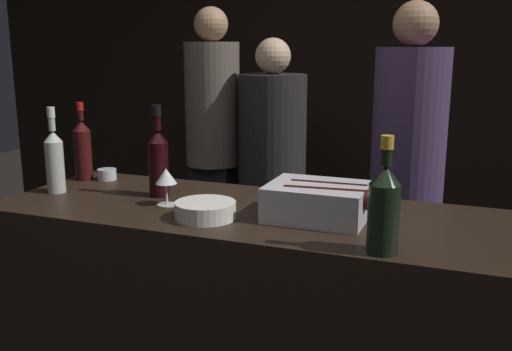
# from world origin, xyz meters

# --- Properties ---
(wall_back_chalkboard) EXTENTS (6.40, 0.06, 2.80)m
(wall_back_chalkboard) POSITION_xyz_m (0.00, 2.59, 1.40)
(wall_back_chalkboard) COLOR black
(wall_back_chalkboard) RESTS_ON ground_plane
(bar_counter) EXTENTS (1.92, 0.68, 1.00)m
(bar_counter) POSITION_xyz_m (0.00, 0.34, 0.50)
(bar_counter) COLOR black
(bar_counter) RESTS_ON ground_plane
(ice_bin_with_bottles) EXTENTS (0.35, 0.26, 0.12)m
(ice_bin_with_bottles) POSITION_xyz_m (0.25, 0.32, 1.07)
(ice_bin_with_bottles) COLOR silver
(ice_bin_with_bottles) RESTS_ON bar_counter
(bowl_white) EXTENTS (0.21, 0.21, 0.06)m
(bowl_white) POSITION_xyz_m (-0.11, 0.18, 1.03)
(bowl_white) COLOR silver
(bowl_white) RESTS_ON bar_counter
(wine_glass) EXTENTS (0.08, 0.08, 0.14)m
(wine_glass) POSITION_xyz_m (-0.32, 0.28, 1.11)
(wine_glass) COLOR silver
(wine_glass) RESTS_ON bar_counter
(candle_votive) EXTENTS (0.08, 0.08, 0.05)m
(candle_votive) POSITION_xyz_m (-0.78, 0.55, 1.03)
(candle_votive) COLOR silver
(candle_votive) RESTS_ON bar_counter
(red_wine_bottle_tall) EXTENTS (0.07, 0.07, 0.34)m
(red_wine_bottle_tall) POSITION_xyz_m (-0.87, 0.52, 1.14)
(red_wine_bottle_tall) COLOR #380F0F
(red_wine_bottle_tall) RESTS_ON bar_counter
(red_wine_bottle_black_foil) EXTENTS (0.08, 0.08, 0.36)m
(red_wine_bottle_black_foil) POSITION_xyz_m (-0.41, 0.39, 1.15)
(red_wine_bottle_black_foil) COLOR black
(red_wine_bottle_black_foil) RESTS_ON bar_counter
(white_wine_bottle) EXTENTS (0.07, 0.07, 0.34)m
(white_wine_bottle) POSITION_xyz_m (-0.83, 0.29, 1.14)
(white_wine_bottle) COLOR #B2B7AD
(white_wine_bottle) RESTS_ON bar_counter
(champagne_bottle) EXTENTS (0.09, 0.09, 0.34)m
(champagne_bottle) POSITION_xyz_m (0.50, 0.07, 1.14)
(champagne_bottle) COLOR black
(champagne_bottle) RESTS_ON bar_counter
(person_in_hoodie) EXTENTS (0.35, 0.35, 1.79)m
(person_in_hoodie) POSITION_xyz_m (0.43, 1.29, 1.00)
(person_in_hoodie) COLOR black
(person_in_hoodie) RESTS_ON ground_plane
(person_blond_tee) EXTENTS (0.34, 0.34, 1.82)m
(person_blond_tee) POSITION_xyz_m (-0.82, 1.74, 1.02)
(person_blond_tee) COLOR black
(person_blond_tee) RESTS_ON ground_plane
(person_grey_polo) EXTENTS (0.41, 0.41, 1.63)m
(person_grey_polo) POSITION_xyz_m (-0.41, 1.71, 0.90)
(person_grey_polo) COLOR black
(person_grey_polo) RESTS_ON ground_plane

